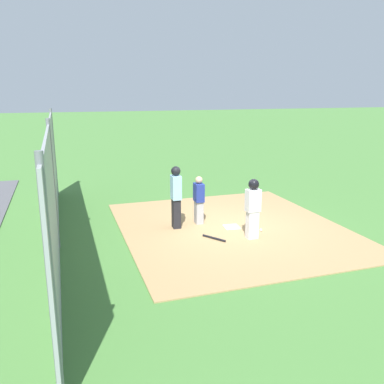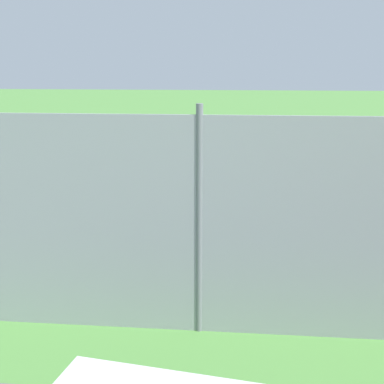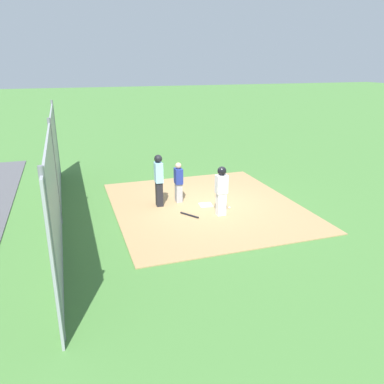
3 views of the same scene
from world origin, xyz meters
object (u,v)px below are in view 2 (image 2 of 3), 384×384
object	(u,v)px
home_plate	(217,229)
runner	(261,189)
baseball	(242,220)
umpire	(190,205)
catcher	(185,207)
baseball_bat	(250,240)

from	to	relation	value
home_plate	runner	world-z (taller)	runner
baseball	umpire	bearing A→B (deg)	-115.55
catcher	baseball_bat	distance (m)	1.61
home_plate	umpire	distance (m)	1.92
home_plate	catcher	distance (m)	1.29
baseball_bat	baseball	size ratio (longest dim) A/B	10.15
runner	baseball_bat	size ratio (longest dim) A/B	2.23
runner	baseball_bat	world-z (taller)	runner
catcher	runner	bearing A→B (deg)	-57.72
baseball_bat	baseball	world-z (taller)	baseball
runner	umpire	bearing A→B (deg)	47.62
umpire	baseball	xyz separation A→B (m)	(1.07, 2.25, -0.95)
baseball	runner	bearing A→B (deg)	-49.94
runner	baseball	distance (m)	1.14
home_plate	baseball	world-z (taller)	baseball
home_plate	catcher	xyz separation A→B (m)	(-0.67, -0.81, 0.74)
catcher	baseball	xyz separation A→B (m)	(1.26, 1.48, -0.71)
home_plate	baseball	bearing A→B (deg)	48.68
runner	baseball	world-z (taller)	runner
home_plate	baseball_bat	world-z (taller)	baseball_bat
baseball_bat	baseball	distance (m)	1.54
runner	baseball_bat	bearing A→B (deg)	75.17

